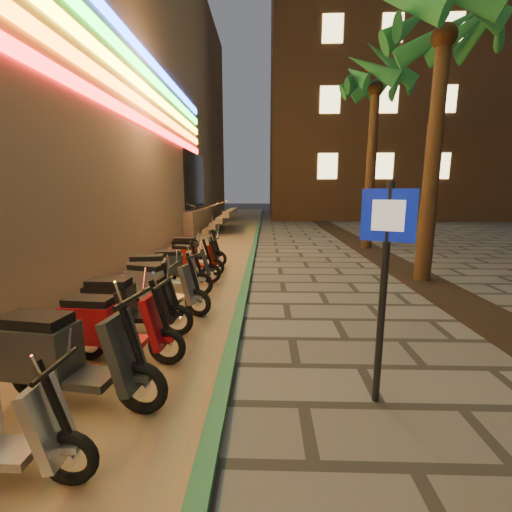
{
  "coord_description": "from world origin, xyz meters",
  "views": [
    {
      "loc": [
        -0.41,
        -1.66,
        2.27
      ],
      "look_at": [
        -0.58,
        3.9,
        1.2
      ],
      "focal_mm": 24.0,
      "sensor_mm": 36.0,
      "label": 1
    }
  ],
  "objects_px": {
    "scooter_10": "(161,274)",
    "scooter_11": "(179,266)",
    "pedestrian_sign": "(385,265)",
    "scooter_6": "(62,356)",
    "scooter_8": "(126,304)",
    "scooter_13": "(193,250)",
    "scooter_9": "(159,286)",
    "scooter_7": "(109,326)",
    "scooter_12": "(192,258)"
  },
  "relations": [
    {
      "from": "scooter_10",
      "to": "scooter_11",
      "type": "xyz_separation_m",
      "value": [
        0.13,
        1.0,
        -0.04
      ]
    },
    {
      "from": "scooter_6",
      "to": "scooter_9",
      "type": "height_order",
      "value": "scooter_6"
    },
    {
      "from": "pedestrian_sign",
      "to": "scooter_10",
      "type": "height_order",
      "value": "pedestrian_sign"
    },
    {
      "from": "scooter_7",
      "to": "scooter_8",
      "type": "xyz_separation_m",
      "value": [
        -0.13,
        0.86,
        0.01
      ]
    },
    {
      "from": "scooter_8",
      "to": "scooter_10",
      "type": "xyz_separation_m",
      "value": [
        -0.03,
        1.9,
        0.02
      ]
    },
    {
      "from": "scooter_6",
      "to": "scooter_11",
      "type": "relative_size",
      "value": 1.17
    },
    {
      "from": "pedestrian_sign",
      "to": "scooter_12",
      "type": "height_order",
      "value": "pedestrian_sign"
    },
    {
      "from": "scooter_11",
      "to": "scooter_7",
      "type": "bearing_deg",
      "value": -103.85
    },
    {
      "from": "scooter_9",
      "to": "scooter_12",
      "type": "relative_size",
      "value": 1.14
    },
    {
      "from": "pedestrian_sign",
      "to": "scooter_6",
      "type": "xyz_separation_m",
      "value": [
        -3.33,
        -0.16,
        -0.96
      ]
    },
    {
      "from": "pedestrian_sign",
      "to": "scooter_7",
      "type": "relative_size",
      "value": 1.43
    },
    {
      "from": "scooter_7",
      "to": "scooter_10",
      "type": "relative_size",
      "value": 0.95
    },
    {
      "from": "scooter_11",
      "to": "pedestrian_sign",
      "type": "bearing_deg",
      "value": -68.29
    },
    {
      "from": "scooter_7",
      "to": "scooter_9",
      "type": "distance_m",
      "value": 1.91
    },
    {
      "from": "scooter_6",
      "to": "scooter_12",
      "type": "bearing_deg",
      "value": 96.96
    },
    {
      "from": "scooter_9",
      "to": "scooter_11",
      "type": "distance_m",
      "value": 1.85
    },
    {
      "from": "scooter_6",
      "to": "scooter_8",
      "type": "height_order",
      "value": "scooter_6"
    },
    {
      "from": "scooter_7",
      "to": "scooter_8",
      "type": "distance_m",
      "value": 0.87
    },
    {
      "from": "scooter_8",
      "to": "pedestrian_sign",
      "type": "bearing_deg",
      "value": -24.34
    },
    {
      "from": "scooter_11",
      "to": "scooter_6",
      "type": "bearing_deg",
      "value": -104.65
    },
    {
      "from": "pedestrian_sign",
      "to": "scooter_7",
      "type": "bearing_deg",
      "value": -169.06
    },
    {
      "from": "scooter_11",
      "to": "scooter_12",
      "type": "distance_m",
      "value": 1.15
    },
    {
      "from": "scooter_8",
      "to": "scooter_13",
      "type": "relative_size",
      "value": 1.03
    },
    {
      "from": "scooter_9",
      "to": "scooter_11",
      "type": "relative_size",
      "value": 1.05
    },
    {
      "from": "scooter_9",
      "to": "scooter_12",
      "type": "distance_m",
      "value": 3.0
    },
    {
      "from": "scooter_13",
      "to": "scooter_11",
      "type": "bearing_deg",
      "value": -82.37
    },
    {
      "from": "scooter_8",
      "to": "scooter_12",
      "type": "bearing_deg",
      "value": 89.09
    },
    {
      "from": "scooter_6",
      "to": "scooter_13",
      "type": "xyz_separation_m",
      "value": [
        -0.07,
        6.8,
        -0.07
      ]
    },
    {
      "from": "scooter_10",
      "to": "scooter_9",
      "type": "bearing_deg",
      "value": -84.67
    },
    {
      "from": "pedestrian_sign",
      "to": "scooter_13",
      "type": "distance_m",
      "value": 7.53
    },
    {
      "from": "scooter_11",
      "to": "scooter_12",
      "type": "xyz_separation_m",
      "value": [
        0.07,
        1.15,
        -0.04
      ]
    },
    {
      "from": "scooter_8",
      "to": "scooter_11",
      "type": "bearing_deg",
      "value": 89.49
    },
    {
      "from": "pedestrian_sign",
      "to": "scooter_6",
      "type": "height_order",
      "value": "pedestrian_sign"
    },
    {
      "from": "scooter_10",
      "to": "scooter_11",
      "type": "relative_size",
      "value": 1.1
    },
    {
      "from": "scooter_6",
      "to": "scooter_9",
      "type": "relative_size",
      "value": 1.11
    },
    {
      "from": "pedestrian_sign",
      "to": "scooter_9",
      "type": "relative_size",
      "value": 1.41
    },
    {
      "from": "pedestrian_sign",
      "to": "scooter_11",
      "type": "height_order",
      "value": "pedestrian_sign"
    },
    {
      "from": "pedestrian_sign",
      "to": "scooter_7",
      "type": "distance_m",
      "value": 3.52
    },
    {
      "from": "scooter_8",
      "to": "scooter_10",
      "type": "relative_size",
      "value": 0.96
    },
    {
      "from": "scooter_10",
      "to": "scooter_11",
      "type": "distance_m",
      "value": 1.01
    },
    {
      "from": "scooter_6",
      "to": "scooter_13",
      "type": "bearing_deg",
      "value": 98.6
    },
    {
      "from": "pedestrian_sign",
      "to": "scooter_9",
      "type": "bearing_deg",
      "value": 164.33
    },
    {
      "from": "scooter_9",
      "to": "scooter_6",
      "type": "bearing_deg",
      "value": -76.31
    },
    {
      "from": "pedestrian_sign",
      "to": "scooter_10",
      "type": "relative_size",
      "value": 1.35
    },
    {
      "from": "scooter_9",
      "to": "scooter_12",
      "type": "height_order",
      "value": "scooter_9"
    },
    {
      "from": "scooter_7",
      "to": "scooter_10",
      "type": "distance_m",
      "value": 2.77
    },
    {
      "from": "scooter_10",
      "to": "scooter_13",
      "type": "relative_size",
      "value": 1.07
    },
    {
      "from": "pedestrian_sign",
      "to": "scooter_8",
      "type": "xyz_separation_m",
      "value": [
        -3.4,
        1.65,
        -1.01
      ]
    },
    {
      "from": "pedestrian_sign",
      "to": "scooter_6",
      "type": "relative_size",
      "value": 1.27
    },
    {
      "from": "scooter_10",
      "to": "scooter_11",
      "type": "bearing_deg",
      "value": 72.86
    }
  ]
}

